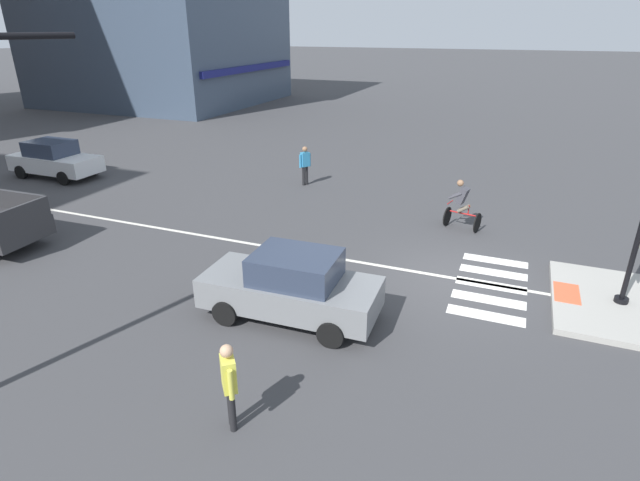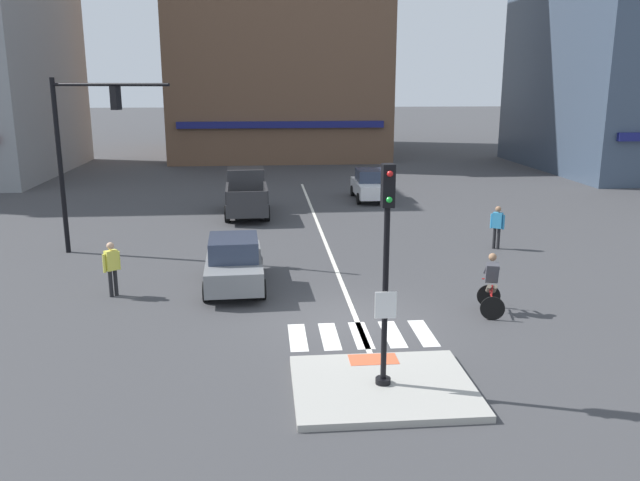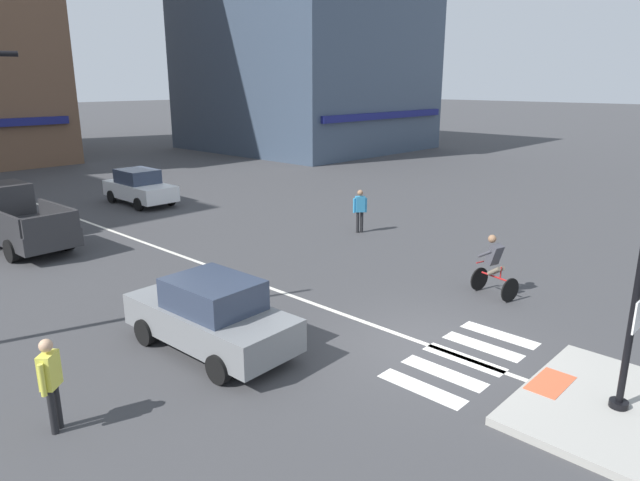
% 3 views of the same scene
% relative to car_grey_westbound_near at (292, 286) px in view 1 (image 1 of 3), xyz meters
% --- Properties ---
extents(ground_plane, '(300.00, 300.00, 0.00)m').
position_rel_car_grey_westbound_near_xyz_m(ground_plane, '(3.35, -3.30, -0.81)').
color(ground_plane, '#3D3D3F').
extents(traffic_island, '(3.75, 3.09, 0.15)m').
position_rel_car_grey_westbound_near_xyz_m(traffic_island, '(3.35, -7.24, -0.74)').
color(traffic_island, '#A3A099').
rests_on(traffic_island, ground).
extents(tactile_pad_front, '(1.10, 0.60, 0.01)m').
position_rel_car_grey_westbound_near_xyz_m(tactile_pad_front, '(3.35, -6.05, -0.66)').
color(tactile_pad_front, '#DB5B38').
rests_on(tactile_pad_front, traffic_island).
extents(crosswalk_stripe_a, '(0.44, 1.80, 0.01)m').
position_rel_car_grey_westbound_near_xyz_m(crosswalk_stripe_a, '(1.74, -4.24, -0.81)').
color(crosswalk_stripe_a, silver).
rests_on(crosswalk_stripe_a, ground).
extents(crosswalk_stripe_b, '(0.44, 1.80, 0.01)m').
position_rel_car_grey_westbound_near_xyz_m(crosswalk_stripe_b, '(2.55, -4.24, -0.81)').
color(crosswalk_stripe_b, silver).
rests_on(crosswalk_stripe_b, ground).
extents(crosswalk_stripe_c, '(0.44, 1.80, 0.01)m').
position_rel_car_grey_westbound_near_xyz_m(crosswalk_stripe_c, '(3.35, -4.24, -0.81)').
color(crosswalk_stripe_c, silver).
rests_on(crosswalk_stripe_c, ground).
extents(crosswalk_stripe_d, '(0.44, 1.80, 0.01)m').
position_rel_car_grey_westbound_near_xyz_m(crosswalk_stripe_d, '(4.16, -4.24, -0.81)').
color(crosswalk_stripe_d, silver).
rests_on(crosswalk_stripe_d, ground).
extents(crosswalk_stripe_e, '(0.44, 1.80, 0.01)m').
position_rel_car_grey_westbound_near_xyz_m(crosswalk_stripe_e, '(4.97, -4.24, -0.81)').
color(crosswalk_stripe_e, silver).
rests_on(crosswalk_stripe_e, ground).
extents(lane_centre_line, '(0.14, 28.00, 0.01)m').
position_rel_car_grey_westbound_near_xyz_m(lane_centre_line, '(3.39, 6.70, -0.81)').
color(lane_centre_line, silver).
rests_on(lane_centre_line, ground).
extents(building_far_block, '(16.47, 17.65, 15.03)m').
position_rel_car_grey_westbound_near_xyz_m(building_far_block, '(29.05, 25.79, 6.72)').
color(building_far_block, '#3D4C60').
rests_on(building_far_block, ground).
extents(car_grey_westbound_near, '(1.96, 4.16, 1.64)m').
position_rel_car_grey_westbound_near_xyz_m(car_grey_westbound_near, '(0.00, 0.00, 0.00)').
color(car_grey_westbound_near, slate).
rests_on(car_grey_westbound_near, ground).
extents(car_white_eastbound_distant, '(1.87, 4.12, 1.64)m').
position_rel_car_grey_westbound_near_xyz_m(car_white_eastbound_distant, '(6.79, 14.88, 0.00)').
color(car_white_eastbound_distant, white).
rests_on(car_white_eastbound_distant, ground).
extents(cyclist, '(0.90, 1.22, 1.68)m').
position_rel_car_grey_westbound_near_xyz_m(cyclist, '(7.18, -2.92, 0.06)').
color(cyclist, black).
rests_on(cyclist, ground).
extents(pedestrian_at_curb_left, '(0.44, 0.40, 1.67)m').
position_rel_car_grey_westbound_near_xyz_m(pedestrian_at_curb_left, '(-3.59, -0.53, 0.17)').
color(pedestrian_at_curb_left, black).
rests_on(pedestrian_at_curb_left, ground).
extents(pedestrian_waiting_far_side, '(0.47, 0.39, 1.67)m').
position_rel_car_grey_westbound_near_xyz_m(pedestrian_waiting_far_side, '(9.85, 3.94, 0.17)').
color(pedestrian_waiting_far_side, black).
rests_on(pedestrian_waiting_far_side, ground).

